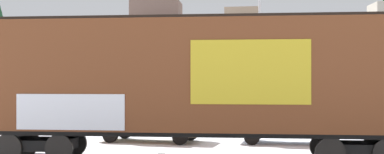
# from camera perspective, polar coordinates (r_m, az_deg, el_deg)

# --- Properties ---
(freight_car) EXTENTS (16.12, 3.19, 4.79)m
(freight_car) POSITION_cam_1_polar(r_m,az_deg,el_deg) (17.22, 0.13, -0.07)
(freight_car) COLOR brown
(freight_car) RESTS_ON ground_plane
(flagpole) EXTENTS (1.55, 0.22, 9.66)m
(flagpole) POSITION_cam_1_polar(r_m,az_deg,el_deg) (27.20, 6.72, 7.10)
(flagpole) COLOR silver
(flagpole) RESTS_ON ground_plane
(hillside) EXTENTS (120.56, 40.03, 14.09)m
(hillside) POSITION_cam_1_polar(r_m,az_deg,el_deg) (77.30, 5.00, 1.21)
(hillside) COLOR silver
(hillside) RESTS_ON ground_plane
(parked_car_tan) EXTENTS (4.76, 2.46, 1.61)m
(parked_car_tan) POSITION_cam_1_polar(r_m,az_deg,el_deg) (22.93, -4.50, -4.95)
(parked_car_tan) COLOR #9E8966
(parked_car_tan) RESTS_ON ground_plane
(parked_car_white) EXTENTS (4.77, 2.30, 1.70)m
(parked_car_white) POSITION_cam_1_polar(r_m,az_deg,el_deg) (22.55, 10.42, -4.93)
(parked_car_white) COLOR silver
(parked_car_white) RESTS_ON ground_plane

